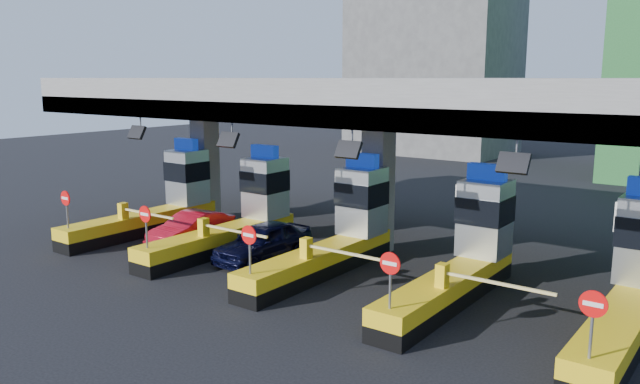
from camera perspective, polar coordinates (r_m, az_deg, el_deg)
The scene contains 10 objects.
ground at distance 23.42m, azimuth 1.38°, elevation -7.02°, with size 120.00×120.00×0.00m, color black.
toll_canopy at distance 24.76m, azimuth 5.31°, elevation 8.33°, with size 28.00×12.09×7.00m.
toll_lane_far_left at distance 29.96m, azimuth -14.14°, elevation -0.71°, with size 4.43×8.00×4.16m.
toll_lane_left at distance 26.35m, azimuth -7.19°, elevation -1.98°, with size 4.43×8.00×4.16m.
toll_lane_center at distance 23.26m, azimuth 1.80°, elevation -3.57°, with size 4.43×8.00×4.16m.
toll_lane_right at distance 20.92m, azimuth 13.18°, elevation -5.45°, with size 4.43×8.00×4.16m.
toll_lane_far_right at distance 19.61m, azimuth 26.81°, elevation -7.39°, with size 4.43×8.00×4.16m.
bg_building_concrete at distance 60.59m, azimuth 10.40°, elevation 12.14°, with size 14.00×10.00×18.00m, color #4C4C49.
van at distance 24.33m, azimuth -5.21°, elevation -4.55°, with size 1.77×4.39×1.50m, color black.
red_car at distance 27.18m, azimuth -11.67°, elevation -3.28°, with size 1.44×4.12×1.36m, color maroon.
Camera 1 is at (12.82, -18.30, 7.02)m, focal length 35.00 mm.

